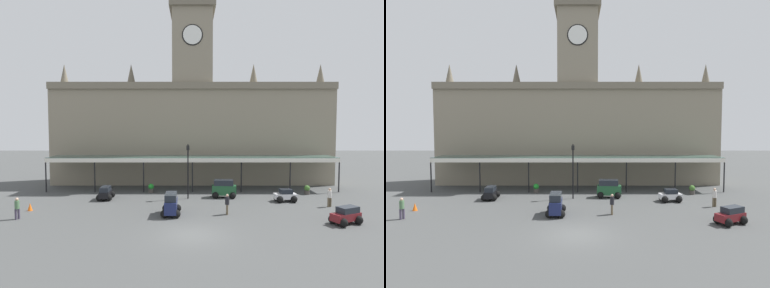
# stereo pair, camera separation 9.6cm
# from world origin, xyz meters

# --- Properties ---
(ground_plane) EXTENTS (140.00, 140.00, 0.00)m
(ground_plane) POSITION_xyz_m (0.00, 0.00, 0.00)
(ground_plane) COLOR #464848
(station_building) EXTENTS (34.20, 5.56, 22.18)m
(station_building) POSITION_xyz_m (0.00, 19.30, 7.33)
(station_building) COLOR gray
(station_building) RESTS_ON ground
(entrance_canopy) EXTENTS (31.80, 3.26, 3.76)m
(entrance_canopy) POSITION_xyz_m (0.00, 14.41, 3.61)
(entrance_canopy) COLOR #38564C
(entrance_canopy) RESTS_ON ground
(car_black_estate) EXTENTS (1.62, 2.29, 1.27)m
(car_black_estate) POSITION_xyz_m (-8.48, 9.91, 0.56)
(car_black_estate) COLOR black
(car_black_estate) RESTS_ON ground
(car_white_sedan) EXTENTS (2.10, 1.60, 1.19)m
(car_white_sedan) POSITION_xyz_m (8.79, 8.96, 0.50)
(car_white_sedan) COLOR silver
(car_white_sedan) RESTS_ON ground
(car_maroon_estate) EXTENTS (2.42, 2.10, 1.27)m
(car_maroon_estate) POSITION_xyz_m (11.20, 2.28, 0.56)
(car_maroon_estate) COLOR maroon
(car_maroon_estate) RESTS_ON ground
(car_green_van) EXTENTS (2.48, 1.74, 1.77)m
(car_green_van) POSITION_xyz_m (3.15, 10.67, 0.81)
(car_green_van) COLOR #1E512D
(car_green_van) RESTS_ON ground
(car_navy_van) EXTENTS (1.60, 2.41, 1.77)m
(car_navy_van) POSITION_xyz_m (-1.73, 4.56, 0.81)
(car_navy_van) COLOR #19214C
(car_navy_van) RESTS_ON ground
(pedestrian_beside_cars) EXTENTS (0.34, 0.39, 1.67)m
(pedestrian_beside_cars) POSITION_xyz_m (2.79, 4.69, 0.91)
(pedestrian_beside_cars) COLOR brown
(pedestrian_beside_cars) RESTS_ON ground
(pedestrian_crossing_forecourt) EXTENTS (0.34, 0.35, 1.67)m
(pedestrian_crossing_forecourt) POSITION_xyz_m (-13.45, 3.41, 0.91)
(pedestrian_crossing_forecourt) COLOR #3F384C
(pedestrian_crossing_forecourt) RESTS_ON ground
(pedestrian_near_entrance) EXTENTS (0.38, 0.34, 1.67)m
(pedestrian_near_entrance) POSITION_xyz_m (12.13, 7.08, 0.91)
(pedestrian_near_entrance) COLOR brown
(pedestrian_near_entrance) RESTS_ON ground
(victorian_lamppost) EXTENTS (0.30, 0.30, 5.39)m
(victorian_lamppost) POSITION_xyz_m (-0.44, 10.16, 3.31)
(victorian_lamppost) COLOR black
(victorian_lamppost) RESTS_ON ground
(traffic_cone) EXTENTS (0.40, 0.40, 0.65)m
(traffic_cone) POSITION_xyz_m (-13.74, 5.82, 0.33)
(traffic_cone) COLOR orange
(traffic_cone) RESTS_ON ground
(planter_by_canopy) EXTENTS (0.60, 0.60, 0.96)m
(planter_by_canopy) POSITION_xyz_m (11.99, 12.05, 0.49)
(planter_by_canopy) COLOR #47423D
(planter_by_canopy) RESTS_ON ground
(planter_near_kerb) EXTENTS (0.60, 0.60, 0.96)m
(planter_near_kerb) POSITION_xyz_m (-4.45, 12.92, 0.49)
(planter_near_kerb) COLOR #47423D
(planter_near_kerb) RESTS_ON ground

